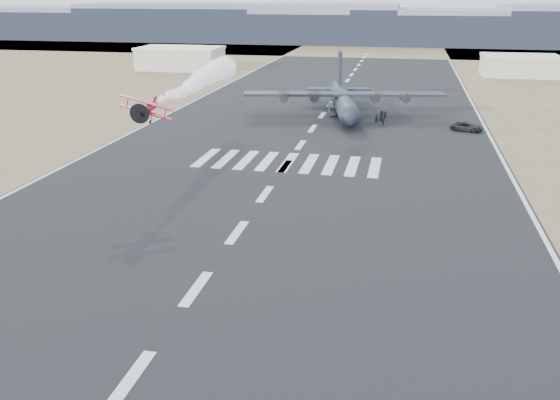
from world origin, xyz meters
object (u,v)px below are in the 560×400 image
(crew_h, at_px, (349,121))
(crew_g, at_px, (377,118))
(crew_c, at_px, (385,116))
(crew_d, at_px, (345,115))
(hangar_right, at_px, (519,65))
(crew_f, at_px, (339,115))
(support_vehicle, at_px, (467,127))
(aerobatic_biplane, at_px, (147,108))
(transport_aircraft, at_px, (343,100))
(crew_b, at_px, (351,121))
(crew_e, at_px, (382,115))
(crew_a, at_px, (383,120))
(hangar_left, at_px, (181,58))

(crew_h, bearing_deg, crew_g, -1.63)
(crew_c, relative_size, crew_d, 0.99)
(hangar_right, relative_size, crew_f, 11.78)
(crew_h, bearing_deg, crew_d, 65.91)
(support_vehicle, height_order, crew_g, crew_g)
(aerobatic_biplane, bearing_deg, support_vehicle, 42.80)
(crew_h, bearing_deg, transport_aircraft, 65.64)
(support_vehicle, distance_m, crew_g, 15.74)
(aerobatic_biplane, xyz_separation_m, crew_b, (19.92, 40.27, -8.88))
(crew_e, relative_size, crew_h, 1.05)
(transport_aircraft, distance_m, crew_b, 10.86)
(hangar_right, bearing_deg, crew_d, -120.90)
(aerobatic_biplane, distance_m, crew_f, 49.48)
(hangar_right, distance_m, crew_g, 79.52)
(crew_c, distance_m, crew_d, 7.37)
(crew_a, xyz_separation_m, crew_d, (-7.10, 3.67, 0.01))
(hangar_left, height_order, support_vehicle, hangar_left)
(crew_b, distance_m, crew_c, 8.79)
(hangar_right, distance_m, crew_b, 84.73)
(crew_e, distance_m, crew_h, 7.89)
(hangar_right, height_order, support_vehicle, hangar_right)
(crew_b, xyz_separation_m, crew_d, (-1.52, 5.89, -0.09))
(crew_e, height_order, crew_g, crew_e)
(aerobatic_biplane, height_order, crew_f, aerobatic_biplane)
(crew_e, height_order, crew_h, crew_e)
(hangar_left, distance_m, crew_c, 90.06)
(transport_aircraft, bearing_deg, crew_c, -35.46)
(crew_d, bearing_deg, crew_g, -114.85)
(hangar_left, distance_m, hangar_right, 98.13)
(hangar_right, distance_m, crew_c, 76.22)
(crew_b, bearing_deg, hangar_right, 50.27)
(hangar_left, height_order, crew_g, hangar_left)
(crew_d, distance_m, crew_h, 5.67)
(hangar_left, bearing_deg, crew_h, -50.11)
(transport_aircraft, xyz_separation_m, crew_f, (-0.10, -5.18, -1.95))
(crew_a, height_order, crew_b, crew_b)
(hangar_left, height_order, crew_d, hangar_left)
(transport_aircraft, height_order, crew_b, transport_aircraft)
(crew_a, relative_size, crew_g, 0.96)
(crew_d, distance_m, crew_e, 6.63)
(hangar_left, relative_size, aerobatic_biplane, 3.93)
(aerobatic_biplane, xyz_separation_m, crew_c, (25.74, 46.86, -8.98))
(crew_a, relative_size, crew_e, 0.88)
(transport_aircraft, bearing_deg, hangar_right, 45.86)
(aerobatic_biplane, relative_size, crew_c, 3.77)
(hangar_right, relative_size, crew_e, 10.99)
(hangar_right, relative_size, crew_b, 11.12)
(transport_aircraft, relative_size, crew_g, 22.17)
(crew_d, height_order, crew_e, crew_e)
(hangar_right, height_order, crew_g, hangar_right)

